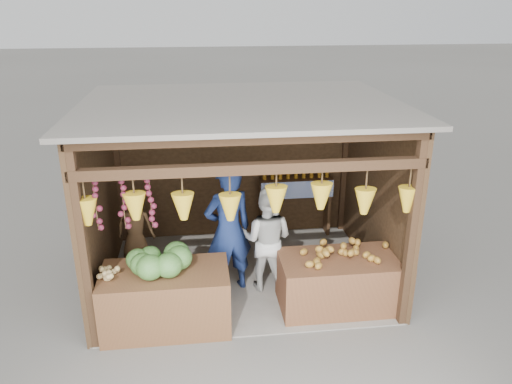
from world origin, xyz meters
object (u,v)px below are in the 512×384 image
at_px(counter_left, 166,299).
at_px(man_standing, 228,230).
at_px(woman_standing, 267,239).
at_px(vendor_seated, 135,227).
at_px(counter_right, 342,282).

xyz_separation_m(counter_left, man_standing, (0.85, 0.78, 0.55)).
xyz_separation_m(woman_standing, vendor_seated, (-1.88, 0.49, 0.06)).
bearing_deg(man_standing, counter_left, 25.46).
bearing_deg(woman_standing, counter_left, 51.64).
relative_size(counter_left, man_standing, 0.84).
bearing_deg(vendor_seated, woman_standing, 175.15).
bearing_deg(woman_standing, counter_right, 171.43).
xyz_separation_m(counter_left, woman_standing, (1.40, 0.75, 0.38)).
bearing_deg(counter_left, man_standing, 42.37).
height_order(counter_right, man_standing, man_standing).
bearing_deg(vendor_seated, counter_right, 168.96).
bearing_deg(counter_right, woman_standing, 148.16).
relative_size(woman_standing, vendor_seated, 1.40).
height_order(woman_standing, vendor_seated, woman_standing).
distance_m(counter_left, vendor_seated, 1.41).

